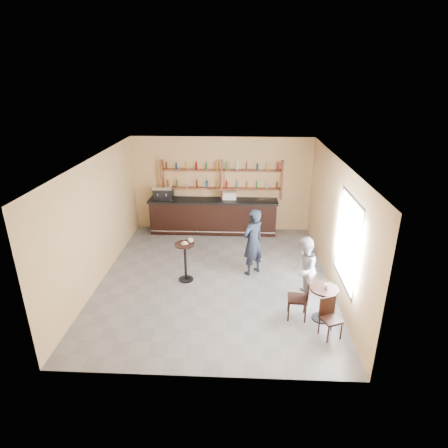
{
  "coord_description": "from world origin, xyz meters",
  "views": [
    {
      "loc": [
        0.65,
        -8.72,
        5.1
      ],
      "look_at": [
        0.2,
        0.8,
        1.25
      ],
      "focal_mm": 30.0,
      "sensor_mm": 36.0,
      "label": 1
    }
  ],
  "objects_px": {
    "cafe_table": "(323,304)",
    "pastry_case": "(229,196)",
    "pedestal_table": "(185,262)",
    "patron_second": "(303,269)",
    "bar_counter": "(213,216)",
    "chair_south": "(331,319)",
    "man_main": "(253,242)",
    "chair_west": "(298,298)",
    "espresso_machine": "(163,193)"
  },
  "relations": [
    {
      "from": "chair_south",
      "to": "patron_second",
      "type": "height_order",
      "value": "patron_second"
    },
    {
      "from": "pastry_case",
      "to": "chair_west",
      "type": "xyz_separation_m",
      "value": [
        1.67,
        -4.76,
        -0.81
      ]
    },
    {
      "from": "pedestal_table",
      "to": "man_main",
      "type": "xyz_separation_m",
      "value": [
        1.76,
        0.45,
        0.4
      ]
    },
    {
      "from": "chair_south",
      "to": "chair_west",
      "type": "bearing_deg",
      "value": 109.5
    },
    {
      "from": "bar_counter",
      "to": "chair_south",
      "type": "relative_size",
      "value": 5.01
    },
    {
      "from": "patron_second",
      "to": "cafe_table",
      "type": "bearing_deg",
      "value": 38.55
    },
    {
      "from": "bar_counter",
      "to": "pastry_case",
      "type": "relative_size",
      "value": 9.5
    },
    {
      "from": "chair_west",
      "to": "espresso_machine",
      "type": "bearing_deg",
      "value": -134.86
    },
    {
      "from": "chair_west",
      "to": "cafe_table",
      "type": "bearing_deg",
      "value": 90.71
    },
    {
      "from": "pastry_case",
      "to": "man_main",
      "type": "distance_m",
      "value": 2.92
    },
    {
      "from": "bar_counter",
      "to": "cafe_table",
      "type": "height_order",
      "value": "bar_counter"
    },
    {
      "from": "bar_counter",
      "to": "patron_second",
      "type": "relative_size",
      "value": 2.72
    },
    {
      "from": "pedestal_table",
      "to": "man_main",
      "type": "relative_size",
      "value": 0.57
    },
    {
      "from": "pastry_case",
      "to": "man_main",
      "type": "relative_size",
      "value": 0.24
    },
    {
      "from": "bar_counter",
      "to": "espresso_machine",
      "type": "bearing_deg",
      "value": 180.0
    },
    {
      "from": "espresso_machine",
      "to": "chair_west",
      "type": "bearing_deg",
      "value": -51.4
    },
    {
      "from": "bar_counter",
      "to": "cafe_table",
      "type": "relative_size",
      "value": 5.45
    },
    {
      "from": "bar_counter",
      "to": "chair_south",
      "type": "bearing_deg",
      "value": -62.46
    },
    {
      "from": "pastry_case",
      "to": "chair_south",
      "type": "height_order",
      "value": "pastry_case"
    },
    {
      "from": "espresso_machine",
      "to": "pastry_case",
      "type": "height_order",
      "value": "espresso_machine"
    },
    {
      "from": "pedestal_table",
      "to": "cafe_table",
      "type": "xyz_separation_m",
      "value": [
        3.26,
        -1.55,
        -0.13
      ]
    },
    {
      "from": "patron_second",
      "to": "pedestal_table",
      "type": "bearing_deg",
      "value": -87.13
    },
    {
      "from": "pedestal_table",
      "to": "chair_west",
      "type": "relative_size",
      "value": 1.07
    },
    {
      "from": "man_main",
      "to": "cafe_table",
      "type": "height_order",
      "value": "man_main"
    },
    {
      "from": "man_main",
      "to": "patron_second",
      "type": "height_order",
      "value": "man_main"
    },
    {
      "from": "man_main",
      "to": "pedestal_table",
      "type": "bearing_deg",
      "value": -27.89
    },
    {
      "from": "espresso_machine",
      "to": "chair_south",
      "type": "bearing_deg",
      "value": -50.97
    },
    {
      "from": "pastry_case",
      "to": "chair_south",
      "type": "relative_size",
      "value": 0.53
    },
    {
      "from": "bar_counter",
      "to": "espresso_machine",
      "type": "distance_m",
      "value": 1.85
    },
    {
      "from": "pedestal_table",
      "to": "chair_west",
      "type": "xyz_separation_m",
      "value": [
        2.71,
        -1.5,
        -0.04
      ]
    },
    {
      "from": "bar_counter",
      "to": "chair_west",
      "type": "distance_m",
      "value": 5.26
    },
    {
      "from": "pedestal_table",
      "to": "patron_second",
      "type": "distance_m",
      "value": 3.03
    },
    {
      "from": "chair_south",
      "to": "pastry_case",
      "type": "bearing_deg",
      "value": 89.56
    },
    {
      "from": "cafe_table",
      "to": "chair_west",
      "type": "height_order",
      "value": "chair_west"
    },
    {
      "from": "cafe_table",
      "to": "pastry_case",
      "type": "bearing_deg",
      "value": 114.78
    },
    {
      "from": "bar_counter",
      "to": "patron_second",
      "type": "height_order",
      "value": "patron_second"
    },
    {
      "from": "bar_counter",
      "to": "pedestal_table",
      "type": "bearing_deg",
      "value": -98.45
    },
    {
      "from": "pedestal_table",
      "to": "chair_south",
      "type": "xyz_separation_m",
      "value": [
        3.31,
        -2.15,
        -0.1
      ]
    },
    {
      "from": "pedestal_table",
      "to": "patron_second",
      "type": "bearing_deg",
      "value": -13.89
    },
    {
      "from": "pastry_case",
      "to": "man_main",
      "type": "bearing_deg",
      "value": -68.93
    },
    {
      "from": "man_main",
      "to": "patron_second",
      "type": "bearing_deg",
      "value": 92.45
    },
    {
      "from": "pastry_case",
      "to": "patron_second",
      "type": "relative_size",
      "value": 0.29
    },
    {
      "from": "bar_counter",
      "to": "pastry_case",
      "type": "xyz_separation_m",
      "value": [
        0.55,
        0.0,
        0.72
      ]
    },
    {
      "from": "pastry_case",
      "to": "espresso_machine",
      "type": "bearing_deg",
      "value": -173.34
    },
    {
      "from": "pastry_case",
      "to": "cafe_table",
      "type": "height_order",
      "value": "pastry_case"
    },
    {
      "from": "espresso_machine",
      "to": "cafe_table",
      "type": "bearing_deg",
      "value": -47.95
    },
    {
      "from": "pedestal_table",
      "to": "patron_second",
      "type": "height_order",
      "value": "patron_second"
    },
    {
      "from": "espresso_machine",
      "to": "man_main",
      "type": "height_order",
      "value": "man_main"
    },
    {
      "from": "man_main",
      "to": "chair_south",
      "type": "distance_m",
      "value": 3.07
    },
    {
      "from": "chair_south",
      "to": "man_main",
      "type": "bearing_deg",
      "value": 97.56
    }
  ]
}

